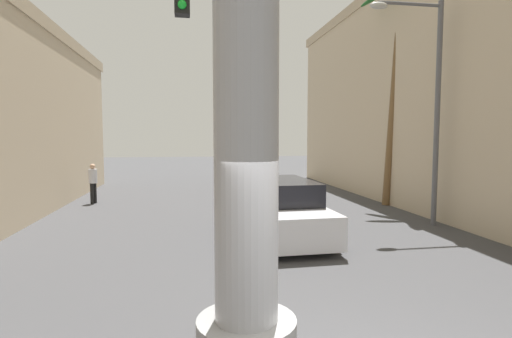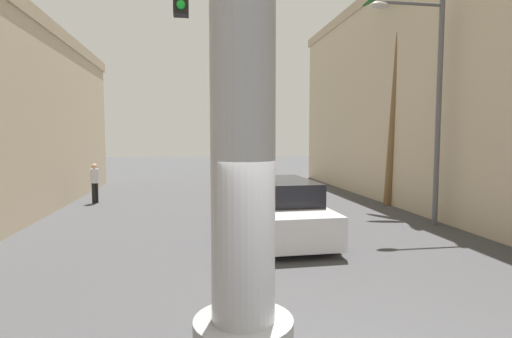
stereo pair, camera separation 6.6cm
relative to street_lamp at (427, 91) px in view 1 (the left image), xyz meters
The scene contains 6 objects.
ground_plane 7.24m from the street_lamp, 161.01° to the left, with size 86.81×86.81×0.00m, color #424244.
building_right 4.57m from the street_lamp, 25.80° to the left, with size 6.73×26.64×9.27m.
street_lamp is the anchor object (origin of this frame).
car_lead 5.84m from the street_lamp, behind, with size 2.16×5.18×1.56m.
palm_tree_mid_right 4.03m from the street_lamp, 75.84° to the left, with size 3.18×3.00×8.89m.
pedestrian_far_left 13.05m from the street_lamp, 151.43° to the left, with size 0.44×0.44×1.65m.
Camera 1 is at (-1.57, -3.18, 2.75)m, focal length 28.00 mm.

